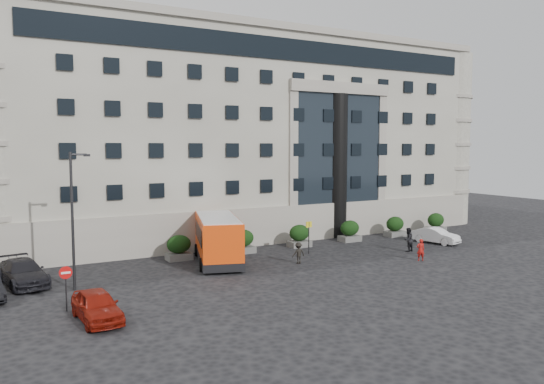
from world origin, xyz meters
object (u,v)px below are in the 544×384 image
Objects in this scene: bus_stop_sign at (309,232)px; pedestrian_c at (298,253)px; hedge_b at (243,241)px; red_truck at (44,229)px; pedestrian_b at (408,240)px; hedge_c at (299,236)px; hedge_f at (436,222)px; parked_car_d at (56,242)px; hedge_d at (350,231)px; pedestrian_a at (421,250)px; hedge_a at (179,247)px; white_taxi at (436,236)px; no_entry_sign at (66,279)px; hedge_e at (395,226)px; parked_car_c at (23,272)px; parked_car_a at (97,306)px; minibus at (218,237)px; street_lamp at (73,215)px.

bus_stop_sign is 1.65× the size of pedestrian_c.
red_truck is (-13.29, 9.81, 0.64)m from hedge_b.
hedge_c is at bearing -54.52° from pedestrian_b.
parked_car_d is at bearing 167.44° from hedge_f.
hedge_d is 1.15× the size of pedestrian_a.
pedestrian_b reaches higher than pedestrian_c.
hedge_c and hedge_d have the same top height.
hedge_a is 21.92m from white_taxi.
pedestrian_a is (24.28, 0.03, -0.85)m from no_entry_sign.
no_entry_sign is (-18.50, -6.04, -0.08)m from bus_stop_sign.
white_taxi is (-4.51, -4.32, -0.26)m from hedge_f.
no_entry_sign is (-29.80, -8.84, 0.72)m from hedge_e.
parked_car_d is (3.02, 9.58, 0.02)m from parked_car_c.
hedge_b is at bearing 180.00° from hedge_f.
hedge_f reaches higher than parked_car_a.
pedestrian_a is at bearing -41.14° from hedge_b.
parked_car_c is at bearing -162.52° from minibus.
hedge_a is 1.15× the size of pedestrian_a.
hedge_d is at bearing 24.66° from bus_stop_sign.
hedge_a is 1.00× the size of hedge_f.
hedge_b is at bearing -2.10° from parked_car_c.
no_entry_sign is 0.57× the size of white_taxi.
hedge_a reaches higher than pedestrian_c.
no_entry_sign is 0.42× the size of parked_car_d.
pedestrian_c is at bearing -15.58° from pedestrian_b.
no_entry_sign is 1.44× the size of pedestrian_a.
pedestrian_c is at bearing -37.13° from hedge_a.
bus_stop_sign reaches higher than pedestrian_a.
red_truck is at bearing 157.50° from hedge_d.
minibus is at bearing -61.43° from red_truck.
street_lamp is (-28.74, -4.80, 3.44)m from hedge_e.
hedge_d is 5.20m from hedge_e.
hedge_f is 10.84m from pedestrian_b.
no_entry_sign is at bearing 173.34° from white_taxi.
pedestrian_a reaches higher than pedestrian_c.
parked_car_c is at bearing 160.97° from white_taxi.
white_taxi is 2.52× the size of pedestrian_a.
hedge_f reaches higher than parked_car_d.
no_entry_sign is 18.67m from red_truck.
bus_stop_sign is (-0.90, -2.80, 0.80)m from hedge_c.
parked_car_d is at bearing 162.10° from hedge_d.
red_truck is (-34.09, 9.81, 0.64)m from hedge_f.
white_taxi is 2.65× the size of pedestrian_c.
parked_car_a is (-17.44, -8.26, -0.99)m from bus_stop_sign.
street_lamp reaches higher than pedestrian_b.
pedestrian_b is (-4.62, -1.52, 0.28)m from white_taxi.
pedestrian_c reaches higher than white_taxi.
parked_car_a is (-7.94, -11.06, -0.19)m from hedge_a.
hedge_a is at bearing -31.54° from pedestrian_b.
red_truck reaches higher than parked_car_a.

